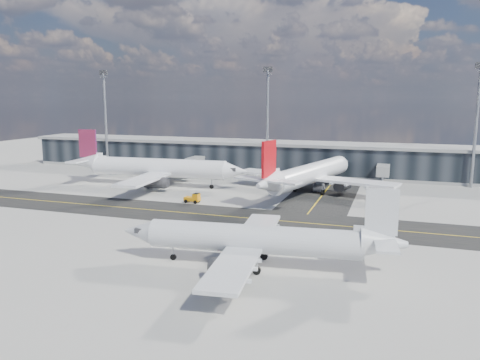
{
  "coord_description": "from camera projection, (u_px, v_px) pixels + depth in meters",
  "views": [
    {
      "loc": [
        32.62,
        -72.41,
        21.03
      ],
      "look_at": [
        3.87,
        13.47,
        5.0
      ],
      "focal_mm": 35.0,
      "sensor_mm": 36.0,
      "label": 1
    }
  ],
  "objects": [
    {
      "name": "taxiway_lanes",
      "position": [
        236.0,
        208.0,
        90.28
      ],
      "size": [
        180.0,
        63.0,
        0.03
      ],
      "color": "black",
      "rests_on": "ground"
    },
    {
      "name": "airliner_af",
      "position": [
        156.0,
        168.0,
        111.96
      ],
      "size": [
        44.72,
        38.11,
        13.25
      ],
      "rotation": [
        0.0,
        0.0,
        -1.52
      ],
      "color": "white",
      "rests_on": "ground"
    },
    {
      "name": "terminal_concourse",
      "position": [
        274.0,
        158.0,
        132.05
      ],
      "size": [
        152.0,
        19.8,
        8.8
      ],
      "color": "black",
      "rests_on": "ground"
    },
    {
      "name": "airliner_redtail",
      "position": [
        310.0,
        174.0,
        103.21
      ],
      "size": [
        37.59,
        43.68,
        13.11
      ],
      "rotation": [
        0.0,
        0.0,
        -0.27
      ],
      "color": "white",
      "rests_on": "ground"
    },
    {
      "name": "service_van",
      "position": [
        319.0,
        187.0,
        107.14
      ],
      "size": [
        3.64,
        6.25,
        1.64
      ],
      "primitive_type": "imported",
      "rotation": [
        0.0,
        0.0,
        0.16
      ],
      "color": "white",
      "rests_on": "ground"
    },
    {
      "name": "baggage_tug",
      "position": [
        193.0,
        198.0,
        94.3
      ],
      "size": [
        3.28,
        1.84,
        1.99
      ],
      "rotation": [
        0.0,
        0.0,
        -1.64
      ],
      "color": "orange",
      "rests_on": "ground"
    },
    {
      "name": "airliner_near",
      "position": [
        258.0,
        240.0,
        58.32
      ],
      "size": [
        35.91,
        30.68,
        10.63
      ],
      "rotation": [
        0.0,
        0.0,
        1.68
      ],
      "color": "silver",
      "rests_on": "ground"
    },
    {
      "name": "floodlight_masts",
      "position": [
        268.0,
        118.0,
        123.58
      ],
      "size": [
        102.5,
        0.7,
        28.9
      ],
      "color": "gray",
      "rests_on": "ground"
    },
    {
      "name": "ground",
      "position": [
        194.0,
        220.0,
        81.48
      ],
      "size": [
        300.0,
        300.0,
        0.0
      ],
      "primitive_type": "plane",
      "color": "gray",
      "rests_on": "ground"
    }
  ]
}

